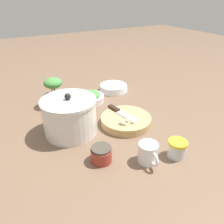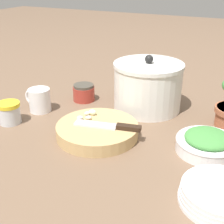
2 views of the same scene
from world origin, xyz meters
name	(u,v)px [view 1 (image 1 of 2)]	position (x,y,z in m)	size (l,w,h in m)	color
ground_plane	(110,123)	(0.00, 0.00, 0.00)	(5.00, 5.00, 0.00)	brown
cutting_board	(126,120)	(-0.04, -0.06, 0.02)	(0.24, 0.24, 0.04)	tan
chef_knife	(121,112)	(0.00, -0.06, 0.04)	(0.20, 0.06, 0.01)	black
garlic_cloves	(125,122)	(-0.09, -0.03, 0.04)	(0.04, 0.06, 0.02)	#E2E9C1
herb_bowl	(90,97)	(0.26, -0.01, 0.03)	(0.17, 0.17, 0.06)	white
spice_jar	(177,149)	(-0.33, -0.11, 0.03)	(0.07, 0.07, 0.07)	silver
coffee_mug	(148,153)	(-0.31, 0.01, 0.04)	(0.10, 0.07, 0.08)	white
plate_stack	(113,88)	(0.33, -0.21, 0.02)	(0.18, 0.18, 0.04)	white
honey_jar	(101,154)	(-0.22, 0.15, 0.03)	(0.08, 0.08, 0.06)	#9E3328
stock_pot	(70,116)	(0.02, 0.19, 0.08)	(0.24, 0.24, 0.19)	silver
potted_herb	(54,94)	(0.31, 0.17, 0.07)	(0.12, 0.12, 0.16)	#A35B3D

